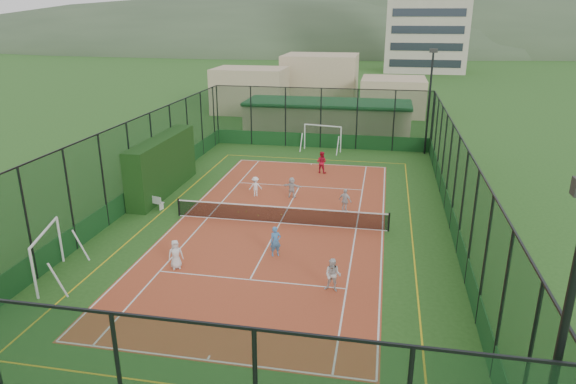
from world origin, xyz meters
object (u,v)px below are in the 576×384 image
child_near_left (176,254)px  child_near_mid (276,241)px  futsal_goal_near (48,256)px  white_bench (152,201)px  futsal_goal_far (322,138)px  clubhouse (327,118)px  child_far_left (255,186)px  coach (321,162)px  child_near_right (333,275)px  floodlight_ne (429,103)px  child_far_back (292,187)px  child_far_right (345,201)px

child_near_left → child_near_mid: (4.09, 2.05, 0.05)m
futsal_goal_near → child_near_left: futsal_goal_near is taller
child_near_left → white_bench: bearing=92.8°
futsal_goal_far → child_near_mid: bearing=-78.1°
futsal_goal_near → clubhouse: bearing=-32.2°
child_far_left → coach: (3.40, 5.72, 0.15)m
child_near_right → coach: bearing=108.1°
white_bench → futsal_goal_near: 8.83m
white_bench → child_far_left: (5.42, 3.08, 0.22)m
child_near_right → floodlight_ne: bearing=87.0°
futsal_goal_far → child_far_back: futsal_goal_far is taller
coach → child_far_right: bearing=120.5°
child_far_right → child_near_mid: bearing=93.8°
futsal_goal_far → child_far_left: (-2.67, -12.04, -0.41)m
child_far_left → child_far_right: (5.70, -1.73, 0.07)m
clubhouse → child_near_mid: bearing=-88.7°
child_far_left → coach: bearing=-141.9°
futsal_goal_near → child_far_left: 13.32m
floodlight_ne → child_far_right: floodlight_ne is taller
futsal_goal_far → coach: 6.37m
floodlight_ne → futsal_goal_near: bearing=-124.8°
child_near_right → child_far_back: child_near_right is taller
child_far_back → child_near_mid: bearing=103.0°
futsal_goal_near → futsal_goal_far: size_ratio=1.04×
futsal_goal_far → child_far_left: futsal_goal_far is taller
child_far_left → floodlight_ne: bearing=-152.3°
child_near_mid → child_far_right: 6.76m
coach → child_near_left: bearing=87.2°
child_near_right → clubhouse: bearing=106.3°
child_near_mid → child_far_back: size_ratio=1.12×
clubhouse → child_near_mid: 25.93m
futsal_goal_far → futsal_goal_near: bearing=-98.9°
clubhouse → child_far_right: size_ratio=10.87×
futsal_goal_near → futsal_goal_far: 25.44m
child_far_right → coach: 7.79m
white_bench → child_far_back: child_far_back is taller
child_near_left → child_far_left: bearing=54.4°
floodlight_ne → futsal_goal_near: floodlight_ne is taller
coach → clubhouse: bearing=-71.9°
clubhouse → child_far_back: bearing=-90.4°
child_near_mid → futsal_goal_near: bearing=177.5°
futsal_goal_near → child_far_right: 15.51m
coach → child_far_back: bearing=91.6°
futsal_goal_near → child_near_right: (11.97, 1.22, -0.37)m
child_near_right → child_far_left: 12.19m
clubhouse → futsal_goal_far: bearing=-87.2°
child_near_mid → coach: 13.63m
futsal_goal_far → child_near_mid: 19.95m
child_near_left → coach: size_ratio=0.86×
child_far_back → child_near_left: bearing=79.6°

